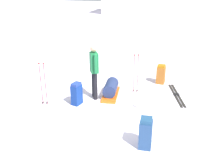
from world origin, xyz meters
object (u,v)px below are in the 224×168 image
at_px(ski_pair_near, 177,95).
at_px(ski_poles_planted_near, 43,82).
at_px(skier_standing, 94,69).
at_px(backpack_bright, 77,94).
at_px(gear_sled, 111,89).
at_px(backpack_large_dark, 146,133).
at_px(ski_poles_planted_far, 136,71).
at_px(thermos_bottle, 138,104).
at_px(backpack_small_spare, 161,74).

relative_size(ski_pair_near, ski_poles_planted_near, 1.37).
distance_m(skier_standing, backpack_bright, 0.92).
height_order(ski_pair_near, gear_sled, gear_sled).
bearing_deg(skier_standing, backpack_large_dark, -48.37).
bearing_deg(ski_pair_near, skier_standing, -160.31).
bearing_deg(ski_poles_planted_near, ski_poles_planted_far, 34.03).
xyz_separation_m(ski_poles_planted_near, ski_poles_planted_far, (2.41, 1.62, -0.00)).
relative_size(ski_poles_planted_near, thermos_bottle, 4.95).
bearing_deg(ski_poles_planted_near, backpack_bright, 15.51).
xyz_separation_m(skier_standing, ski_poles_planted_near, (-1.28, -0.83, -0.24)).
relative_size(backpack_bright, thermos_bottle, 2.60).
bearing_deg(gear_sled, backpack_large_dark, -58.80).
height_order(ski_poles_planted_near, thermos_bottle, ski_poles_planted_near).
xyz_separation_m(backpack_bright, backpack_small_spare, (2.20, 2.40, 0.00)).
bearing_deg(backpack_bright, backpack_large_dark, -34.83).
xyz_separation_m(backpack_small_spare, ski_poles_planted_near, (-3.12, -2.65, 0.38)).
height_order(backpack_large_dark, ski_poles_planted_near, ski_poles_planted_near).
distance_m(ski_pair_near, thermos_bottle, 1.60).
bearing_deg(backpack_large_dark, ski_poles_planted_near, 157.40).
distance_m(skier_standing, ski_poles_planted_far, 1.40).
distance_m(backpack_large_dark, ski_poles_planted_near, 3.48).
bearing_deg(ski_pair_near, ski_poles_planted_far, -176.40).
xyz_separation_m(ski_poles_planted_far, gear_sled, (-0.69, -0.51, -0.49)).
height_order(skier_standing, backpack_small_spare, skier_standing).
bearing_deg(thermos_bottle, ski_pair_near, 49.98).
bearing_deg(gear_sled, skier_standing, -147.09).
relative_size(skier_standing, backpack_bright, 2.52).
relative_size(skier_standing, ski_poles_planted_near, 1.32).
height_order(backpack_bright, ski_poles_planted_far, ski_poles_planted_far).
bearing_deg(ski_poles_planted_far, gear_sled, -143.47).
bearing_deg(ski_poles_planted_near, backpack_large_dark, -22.60).
bearing_deg(ski_pair_near, gear_sled, -163.57).
bearing_deg(backpack_bright, ski_poles_planted_near, -164.49).
height_order(backpack_large_dark, thermos_bottle, backpack_large_dark).
xyz_separation_m(ski_poles_planted_far, thermos_bottle, (0.30, -1.14, -0.58)).
bearing_deg(ski_poles_planted_far, skier_standing, -144.84).
relative_size(skier_standing, gear_sled, 1.36).
relative_size(backpack_large_dark, ski_poles_planted_near, 0.55).
distance_m(backpack_bright, thermos_bottle, 1.82).
distance_m(gear_sled, thermos_bottle, 1.18).
bearing_deg(thermos_bottle, skier_standing, 166.65).
xyz_separation_m(skier_standing, backpack_bright, (-0.36, -0.57, -0.62)).
height_order(skier_standing, ski_pair_near, skier_standing).
height_order(ski_poles_planted_near, gear_sled, ski_poles_planted_near).
bearing_deg(gear_sled, backpack_small_spare, 47.56).
bearing_deg(ski_poles_planted_near, skier_standing, 33.01).
xyz_separation_m(backpack_bright, ski_poles_planted_near, (-0.92, -0.25, 0.38)).
distance_m(ski_poles_planted_near, ski_poles_planted_far, 2.90).
xyz_separation_m(ski_pair_near, ski_poles_planted_far, (-1.33, -0.08, 0.70)).
bearing_deg(gear_sled, thermos_bottle, -32.13).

